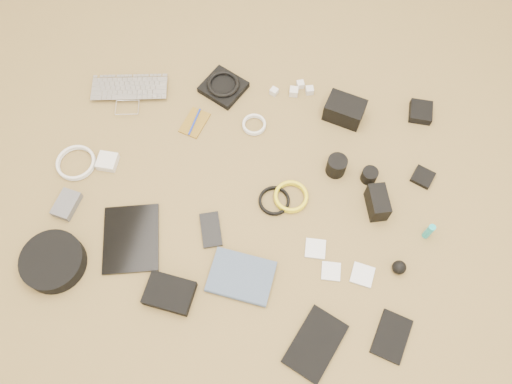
% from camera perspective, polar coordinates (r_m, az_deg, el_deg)
% --- Properties ---
extents(laptop, '(0.34, 0.28, 0.02)m').
position_cam_1_polar(laptop, '(2.07, -14.32, 10.44)').
color(laptop, '#B4B4B8').
rests_on(laptop, ground).
extents(headphone_pouch, '(0.20, 0.19, 0.03)m').
position_cam_1_polar(headphone_pouch, '(2.04, -3.74, 11.86)').
color(headphone_pouch, black).
rests_on(headphone_pouch, ground).
extents(headphones, '(0.13, 0.13, 0.02)m').
position_cam_1_polar(headphones, '(2.02, -3.77, 12.22)').
color(headphones, black).
rests_on(headphones, headphone_pouch).
extents(charger_a, '(0.04, 0.04, 0.03)m').
position_cam_1_polar(charger_a, '(2.02, 2.07, 11.41)').
color(charger_a, silver).
rests_on(charger_a, ground).
extents(charger_b, '(0.04, 0.04, 0.03)m').
position_cam_1_polar(charger_b, '(2.03, 6.14, 11.48)').
color(charger_b, silver).
rests_on(charger_b, ground).
extents(charger_c, '(0.04, 0.04, 0.03)m').
position_cam_1_polar(charger_c, '(2.05, 5.09, 12.15)').
color(charger_c, silver).
rests_on(charger_c, ground).
extents(charger_d, '(0.04, 0.04, 0.03)m').
position_cam_1_polar(charger_d, '(2.02, 4.34, 11.36)').
color(charger_d, silver).
rests_on(charger_d, ground).
extents(dslr_camera, '(0.16, 0.13, 0.08)m').
position_cam_1_polar(dslr_camera, '(1.96, 10.09, 9.20)').
color(dslr_camera, black).
rests_on(dslr_camera, ground).
extents(lens_pouch, '(0.09, 0.10, 0.03)m').
position_cam_1_polar(lens_pouch, '(2.06, 18.30, 8.69)').
color(lens_pouch, black).
rests_on(lens_pouch, ground).
extents(notebook_olive, '(0.10, 0.14, 0.01)m').
position_cam_1_polar(notebook_olive, '(1.96, -7.02, 7.87)').
color(notebook_olive, brown).
rests_on(notebook_olive, ground).
extents(pen_blue, '(0.02, 0.12, 0.01)m').
position_cam_1_polar(pen_blue, '(1.96, -7.05, 7.98)').
color(pen_blue, '#152DAD').
rests_on(pen_blue, notebook_olive).
extents(cable_white_a, '(0.10, 0.10, 0.01)m').
position_cam_1_polar(cable_white_a, '(1.94, -0.22, 7.62)').
color(cable_white_a, silver).
rests_on(cable_white_a, ground).
extents(lens_a, '(0.08, 0.08, 0.08)m').
position_cam_1_polar(lens_a, '(1.84, 9.18, 2.98)').
color(lens_a, black).
rests_on(lens_a, ground).
extents(lens_b, '(0.06, 0.06, 0.05)m').
position_cam_1_polar(lens_b, '(1.86, 12.82, 1.87)').
color(lens_b, black).
rests_on(lens_b, ground).
extents(card_reader, '(0.09, 0.09, 0.02)m').
position_cam_1_polar(card_reader, '(1.92, 18.53, 1.63)').
color(card_reader, black).
rests_on(card_reader, ground).
extents(power_brick, '(0.07, 0.07, 0.03)m').
position_cam_1_polar(power_brick, '(1.93, -16.61, 3.36)').
color(power_brick, silver).
rests_on(power_brick, ground).
extents(cable_white_b, '(0.16, 0.16, 0.01)m').
position_cam_1_polar(cable_white_b, '(1.97, -19.83, 3.08)').
color(cable_white_b, silver).
rests_on(cable_white_b, ground).
extents(cable_black, '(0.14, 0.14, 0.01)m').
position_cam_1_polar(cable_black, '(1.79, 2.09, -1.07)').
color(cable_black, black).
rests_on(cable_black, ground).
extents(cable_yellow, '(0.16, 0.16, 0.01)m').
position_cam_1_polar(cable_yellow, '(1.80, 4.00, -0.63)').
color(cable_yellow, yellow).
rests_on(cable_yellow, ground).
extents(flash, '(0.10, 0.13, 0.08)m').
position_cam_1_polar(flash, '(1.80, 13.72, -1.17)').
color(flash, black).
rests_on(flash, ground).
extents(lens_cleaner, '(0.02, 0.02, 0.08)m').
position_cam_1_polar(lens_cleaner, '(1.81, 19.14, -4.28)').
color(lens_cleaner, '#1AA6AD').
rests_on(lens_cleaner, ground).
extents(battery_charger, '(0.08, 0.11, 0.03)m').
position_cam_1_polar(battery_charger, '(1.90, -20.84, -1.34)').
color(battery_charger, '#535358').
rests_on(battery_charger, ground).
extents(tablet, '(0.26, 0.29, 0.01)m').
position_cam_1_polar(tablet, '(1.79, -14.07, -5.18)').
color(tablet, black).
rests_on(tablet, ground).
extents(phone, '(0.11, 0.14, 0.01)m').
position_cam_1_polar(phone, '(1.75, -5.18, -4.31)').
color(phone, black).
rests_on(phone, ground).
extents(filter_case_left, '(0.08, 0.08, 0.01)m').
position_cam_1_polar(filter_case_left, '(1.74, 6.80, -6.45)').
color(filter_case_left, silver).
rests_on(filter_case_left, ground).
extents(filter_case_mid, '(0.07, 0.07, 0.01)m').
position_cam_1_polar(filter_case_mid, '(1.72, 8.56, -8.95)').
color(filter_case_mid, silver).
rests_on(filter_case_mid, ground).
extents(filter_case_right, '(0.08, 0.08, 0.01)m').
position_cam_1_polar(filter_case_right, '(1.73, 12.06, -9.25)').
color(filter_case_right, silver).
rests_on(filter_case_right, ground).
extents(air_blower, '(0.06, 0.06, 0.05)m').
position_cam_1_polar(air_blower, '(1.75, 16.05, -8.27)').
color(air_blower, black).
rests_on(air_blower, ground).
extents(headphone_case, '(0.24, 0.24, 0.06)m').
position_cam_1_polar(headphone_case, '(1.82, -22.16, -7.37)').
color(headphone_case, black).
rests_on(headphone_case, ground).
extents(drive_case, '(0.16, 0.12, 0.04)m').
position_cam_1_polar(drive_case, '(1.69, -9.86, -11.32)').
color(drive_case, black).
rests_on(drive_case, ground).
extents(paperback, '(0.22, 0.17, 0.02)m').
position_cam_1_polar(paperback, '(1.67, -2.45, -12.16)').
color(paperback, '#3E4F69').
rests_on(paperback, ground).
extents(notebook_black_a, '(0.19, 0.24, 0.02)m').
position_cam_1_polar(notebook_black_a, '(1.66, 6.81, -16.84)').
color(notebook_black_a, black).
rests_on(notebook_black_a, ground).
extents(notebook_black_b, '(0.13, 0.17, 0.01)m').
position_cam_1_polar(notebook_black_b, '(1.71, 15.23, -15.64)').
color(notebook_black_b, black).
rests_on(notebook_black_b, ground).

